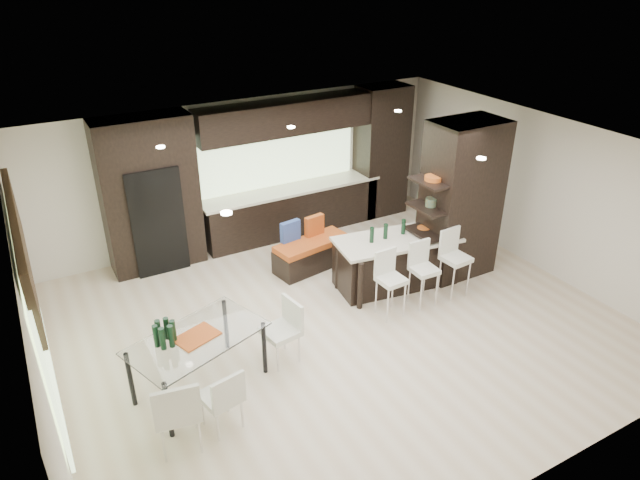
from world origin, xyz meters
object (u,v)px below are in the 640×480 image
stool_right (455,270)px  chair_end (281,335)px  dining_table (200,363)px  kitchen_island (396,261)px  floor_vase (418,225)px  chair_far (178,414)px  stool_mid (423,281)px  chair_near (221,400)px  bench (312,254)px  stool_left (391,291)px

stool_right → chair_end: 3.21m
dining_table → chair_end: 1.14m
kitchen_island → dining_table: bearing=-157.9°
floor_vase → chair_far: size_ratio=1.39×
chair_far → stool_mid: bearing=22.9°
kitchen_island → chair_near: bearing=-147.4°
dining_table → chair_near: 0.76m
bench → chair_end: (-1.61, -2.08, 0.15)m
stool_left → floor_vase: (1.51, 1.29, 0.22)m
kitchen_island → dining_table: 3.83m
dining_table → chair_near: size_ratio=2.11×
stool_mid → bench: bearing=118.6°
stool_left → floor_vase: 2.00m
stool_left → chair_far: bearing=-168.0°
bench → chair_far: size_ratio=1.47×
floor_vase → bench: bearing=161.6°
floor_vase → kitchen_island: bearing=-147.7°
stool_mid → chair_near: 3.84m
chair_end → dining_table: bearing=81.3°
bench → chair_far: bearing=-148.1°
stool_right → dining_table: size_ratio=0.55×
chair_near → bench: bearing=34.8°
stool_right → floor_vase: 1.34m
dining_table → kitchen_island: bearing=-5.6°
bench → floor_vase: bearing=-27.8°
stool_right → bench: bearing=125.4°
stool_right → chair_end: size_ratio=1.09×
kitchen_island → stool_mid: (-0.00, -0.73, 0.00)m
chair_far → chair_end: bearing=35.6°
stool_right → chair_far: 4.97m
chair_far → chair_end: 1.85m
stool_right → chair_end: (-3.21, -0.16, -0.04)m
stool_right → kitchen_island: bearing=125.8°
stool_left → dining_table: size_ratio=0.52×
bench → stool_mid: bearing=-72.5°
floor_vase → stool_right: bearing=-100.9°
stool_left → chair_near: size_ratio=1.10×
bench → chair_near: bearing=-143.5°
stool_left → stool_right: bearing=-3.6°
bench → dining_table: (-2.75, -2.08, 0.14)m
stool_right → bench: (-1.60, 1.92, -0.19)m
dining_table → bench: bearing=17.8°
kitchen_island → chair_end: 2.73m
chair_near → chair_end: bearing=22.7°
chair_near → chair_end: size_ratio=0.95×
kitchen_island → chair_end: size_ratio=2.46×
stool_mid → chair_end: stool_mid is taller
chair_end → chair_far: bearing=107.1°
stool_left → chair_end: stool_left is taller
stool_left → stool_mid: size_ratio=1.01×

